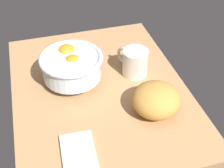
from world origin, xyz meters
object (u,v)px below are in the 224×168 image
fruit_bowl (71,65)px  mug (135,62)px  bread_loaf (156,100)px  napkin_folded (78,152)px

fruit_bowl → mug: size_ratio=1.66×
bread_loaf → napkin_folded: (-9.63, 26.18, -4.29)cm
fruit_bowl → bread_loaf: 30.80cm
bread_loaf → mug: size_ratio=1.18×
fruit_bowl → napkin_folded: bearing=172.3°
napkin_folded → mug: (29.71, -26.13, 4.28)cm
fruit_bowl → mug: fruit_bowl is taller
bread_loaf → napkin_folded: size_ratio=1.12×
bread_loaf → napkin_folded: bearing=110.2°
napkin_folded → mug: bearing=-41.3°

